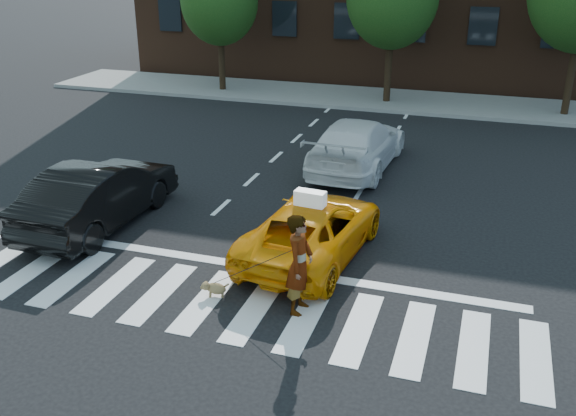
{
  "coord_description": "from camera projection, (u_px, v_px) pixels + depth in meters",
  "views": [
    {
      "loc": [
        4.82,
        -9.69,
        6.44
      ],
      "look_at": [
        0.88,
        2.42,
        1.1
      ],
      "focal_mm": 40.0,
      "sensor_mm": 36.0,
      "label": 1
    }
  ],
  "objects": [
    {
      "name": "ground",
      "position": [
        206.0,
        301.0,
        12.36
      ],
      "size": [
        120.0,
        120.0,
        0.0
      ],
      "primitive_type": "plane",
      "color": "black",
      "rests_on": "ground"
    },
    {
      "name": "stop_line",
      "position": [
        237.0,
        264.0,
        13.76
      ],
      "size": [
        12.0,
        0.3,
        0.01
      ],
      "primitive_type": "cube",
      "color": "silver",
      "rests_on": "ground"
    },
    {
      "name": "taxi",
      "position": [
        312.0,
        229.0,
        13.93
      ],
      "size": [
        2.55,
        4.74,
        1.26
      ],
      "primitive_type": "imported",
      "rotation": [
        0.0,
        0.0,
        3.04
      ],
      "color": "orange",
      "rests_on": "ground"
    },
    {
      "name": "woman",
      "position": [
        300.0,
        264.0,
        11.68
      ],
      "size": [
        0.5,
        0.73,
        1.95
      ],
      "primitive_type": "imported",
      "rotation": [
        0.0,
        0.0,
        1.52
      ],
      "color": "#999999",
      "rests_on": "ground"
    },
    {
      "name": "dog",
      "position": [
        214.0,
        288.0,
        12.45
      ],
      "size": [
        0.55,
        0.35,
        0.32
      ],
      "rotation": [
        0.0,
        0.0,
        0.36
      ],
      "color": "#92734A",
      "rests_on": "ground"
    },
    {
      "name": "sidewalk_far",
      "position": [
        377.0,
        99.0,
        27.68
      ],
      "size": [
        30.0,
        4.0,
        0.15
      ],
      "primitive_type": "cube",
      "color": "slate",
      "rests_on": "ground"
    },
    {
      "name": "black_sedan",
      "position": [
        99.0,
        194.0,
        15.4
      ],
      "size": [
        1.76,
        4.82,
        1.58
      ],
      "primitive_type": "imported",
      "rotation": [
        0.0,
        0.0,
        3.12
      ],
      "color": "black",
      "rests_on": "ground"
    },
    {
      "name": "crosswalk",
      "position": [
        206.0,
        301.0,
        12.36
      ],
      "size": [
        13.0,
        2.4,
        0.01
      ],
      "primitive_type": "cube",
      "color": "silver",
      "rests_on": "ground"
    },
    {
      "name": "white_suv",
      "position": [
        357.0,
        144.0,
        19.27
      ],
      "size": [
        2.38,
        5.32,
        1.51
      ],
      "primitive_type": "imported",
      "rotation": [
        0.0,
        0.0,
        3.09
      ],
      "color": "silver",
      "rests_on": "ground"
    },
    {
      "name": "taxi_sign",
      "position": [
        310.0,
        198.0,
        13.45
      ],
      "size": [
        0.68,
        0.34,
        0.32
      ],
      "primitive_type": "cube",
      "rotation": [
        0.0,
        0.0,
        3.04
      ],
      "color": "white",
      "rests_on": "taxi"
    }
  ]
}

